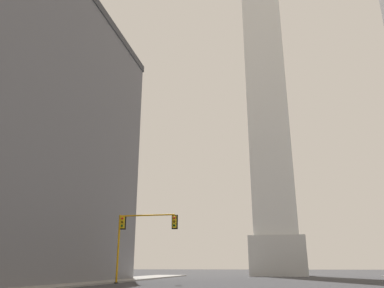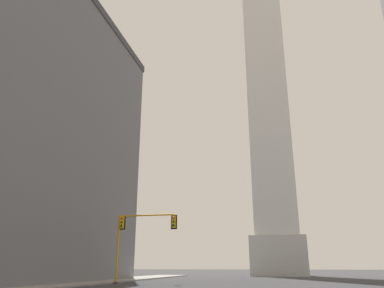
{
  "view_description": "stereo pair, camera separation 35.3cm",
  "coord_description": "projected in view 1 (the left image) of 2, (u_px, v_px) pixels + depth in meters",
  "views": [
    {
      "loc": [
        0.15,
        -2.14,
        1.48
      ],
      "look_at": [
        -9.39,
        40.93,
        15.95
      ],
      "focal_mm": 35.0,
      "sensor_mm": 36.0,
      "label": 1
    },
    {
      "loc": [
        0.49,
        -2.06,
        1.48
      ],
      "look_at": [
        -9.39,
        40.93,
        15.95
      ],
      "focal_mm": 35.0,
      "sensor_mm": 36.0,
      "label": 2
    }
  ],
  "objects": [
    {
      "name": "traffic_light_mid_left",
      "position": [
        138.0,
        230.0,
        35.04
      ],
      "size": [
        5.87,
        0.53,
        6.18
      ],
      "color": "orange",
      "rests_on": "ground_plane"
    },
    {
      "name": "obelisk",
      "position": [
        265.0,
        80.0,
        71.77
      ],
      "size": [
        8.87,
        8.87,
        74.26
      ],
      "color": "silver",
      "rests_on": "ground_plane"
    },
    {
      "name": "sidewalk_left",
      "position": [
        28.0,
        287.0,
        26.41
      ],
      "size": [
        5.0,
        76.47,
        0.15
      ],
      "primitive_type": "cube",
      "color": "gray",
      "rests_on": "ground_plane"
    }
  ]
}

